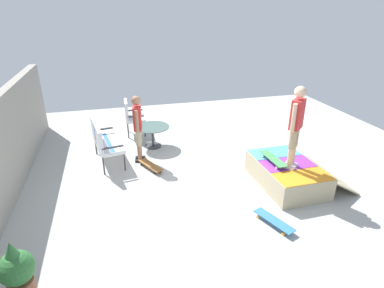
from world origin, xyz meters
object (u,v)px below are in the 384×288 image
person_watching (138,124)px  skateboard_spare (274,221)px  patio_chair_near_house (131,114)px  skateboard_by_bench (151,165)px  skate_ramp (288,173)px  patio_table (152,132)px  patio_bench (103,139)px  skateboard_on_ramp (273,159)px  person_skater (296,122)px  potted_plant (17,271)px

person_watching → skateboard_spare: bearing=-147.5°
patio_chair_near_house → skateboard_by_bench: 2.34m
skate_ramp → patio_table: (2.63, 2.48, 0.16)m
patio_bench → skateboard_on_ramp: patio_bench is taller
patio_bench → skateboard_by_bench: 1.28m
skate_ramp → skateboard_spare: bearing=141.8°
skateboard_by_bench → skateboard_on_ramp: 2.77m
skate_ramp → person_skater: 1.22m
skateboard_by_bench → skateboard_on_ramp: (-1.28, -2.40, 0.49)m
patio_chair_near_house → person_skater: size_ratio=0.62×
patio_bench → person_watching: 0.89m
skateboard_spare → patio_table: bearing=22.0°
person_watching → skateboard_spare: (-3.09, -1.97, -0.85)m
person_skater → skateboard_spare: bearing=140.2°
patio_bench → skate_ramp: bearing=-117.9°
patio_table → skateboard_spare: patio_table is taller
patio_chair_near_house → patio_bench: bearing=154.9°
patio_table → skateboard_spare: size_ratio=1.10×
person_skater → skateboard_spare: 1.92m
patio_table → skate_ramp: bearing=-136.8°
skateboard_on_ramp → potted_plant: potted_plant is taller
patio_bench → skateboard_spare: bearing=-138.5°
skateboard_by_bench → potted_plant: bearing=146.4°
person_watching → potted_plant: bearing=152.5°
person_watching → skateboard_spare: person_watching is taller
patio_chair_near_house → potted_plant: bearing=161.0°
patio_chair_near_house → person_skater: (-3.80, -2.87, 0.84)m
skateboard_by_bench → skateboard_spare: bearing=-145.3°
skateboard_on_ramp → person_watching: bearing=55.3°
skateboard_on_ramp → potted_plant: bearing=112.3°
skateboard_by_bench → patio_chair_near_house: bearing=5.6°
patio_chair_near_house → person_skater: bearing=-142.9°
skate_ramp → skateboard_spare: 1.51m
patio_bench → person_skater: bearing=-120.0°
patio_table → skateboard_on_ramp: (-2.52, -2.17, 0.17)m
skateboard_by_bench → person_skater: bearing=-120.1°
skateboard_by_bench → potted_plant: size_ratio=0.88×
skate_ramp → potted_plant: potted_plant is taller
person_skater → person_watching: bearing=54.2°
patio_chair_near_house → person_watching: bearing=-178.8°
patio_bench → skateboard_by_bench: size_ratio=1.64×
person_watching → skateboard_by_bench: size_ratio=2.00×
patio_bench → patio_table: size_ratio=1.47×
skate_ramp → skateboard_on_ramp: skateboard_on_ramp is taller
patio_bench → potted_plant: size_ratio=1.44×
person_watching → skateboard_by_bench: (-0.51, -0.18, -0.85)m
patio_table → skateboard_by_bench: bearing=169.1°
person_watching → patio_table: bearing=-30.2°
skate_ramp → patio_chair_near_house: patio_chair_near_house is taller
person_watching → person_skater: person_skater is taller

